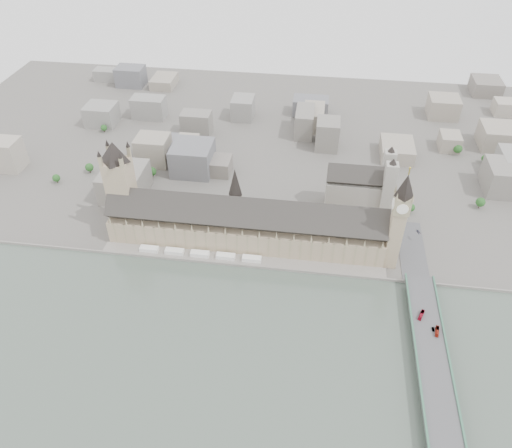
# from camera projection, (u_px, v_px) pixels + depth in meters

# --- Properties ---
(ground) EXTENTS (900.00, 900.00, 0.00)m
(ground) POSITION_uv_depth(u_px,v_px,m) (243.00, 256.00, 478.57)
(ground) COLOR #595651
(ground) RESTS_ON ground
(river_thames) EXTENTS (600.00, 600.00, 0.00)m
(river_thames) POSITION_uv_depth(u_px,v_px,m) (205.00, 412.00, 351.10)
(river_thames) COLOR #49564B
(river_thames) RESTS_ON ground
(embankment_wall) EXTENTS (600.00, 1.50, 3.00)m
(embankment_wall) POSITION_uv_depth(u_px,v_px,m) (240.00, 265.00, 466.05)
(embankment_wall) COLOR slate
(embankment_wall) RESTS_ON ground
(river_terrace) EXTENTS (270.00, 15.00, 2.00)m
(river_terrace) POSITION_uv_depth(u_px,v_px,m) (241.00, 260.00, 472.15)
(river_terrace) COLOR slate
(river_terrace) RESTS_ON ground
(terrace_tents) EXTENTS (118.00, 7.00, 4.00)m
(terrace_tents) POSITION_uv_depth(u_px,v_px,m) (200.00, 254.00, 475.01)
(terrace_tents) COLOR white
(terrace_tents) RESTS_ON river_terrace
(palace_of_westminster) EXTENTS (265.00, 40.73, 55.44)m
(palace_of_westminster) POSITION_uv_depth(u_px,v_px,m) (245.00, 225.00, 479.59)
(palace_of_westminster) COLOR tan
(palace_of_westminster) RESTS_ON ground
(elizabeth_tower) EXTENTS (17.00, 17.00, 107.50)m
(elizabeth_tower) POSITION_uv_depth(u_px,v_px,m) (399.00, 215.00, 433.42)
(elizabeth_tower) COLOR tan
(elizabeth_tower) RESTS_ON ground
(victoria_tower) EXTENTS (30.00, 30.00, 100.00)m
(victoria_tower) POSITION_uv_depth(u_px,v_px,m) (120.00, 183.00, 477.38)
(victoria_tower) COLOR tan
(victoria_tower) RESTS_ON ground
(central_tower) EXTENTS (13.00, 13.00, 48.00)m
(central_tower) POSITION_uv_depth(u_px,v_px,m) (235.00, 190.00, 463.51)
(central_tower) COLOR #85785C
(central_tower) RESTS_ON ground
(westminster_bridge) EXTENTS (25.00, 325.00, 10.25)m
(westminster_bridge) POSITION_uv_depth(u_px,v_px,m) (429.00, 345.00, 390.17)
(westminster_bridge) COLOR #474749
(westminster_bridge) RESTS_ON ground
(bridge_parapets) EXTENTS (25.00, 235.00, 1.15)m
(bridge_parapets) POSITION_uv_depth(u_px,v_px,m) (438.00, 391.00, 352.22)
(bridge_parapets) COLOR #3B6B52
(bridge_parapets) RESTS_ON westminster_bridge
(westminster_abbey) EXTENTS (68.00, 36.00, 64.00)m
(westminster_abbey) POSITION_uv_depth(u_px,v_px,m) (361.00, 188.00, 524.22)
(westminster_abbey) COLOR gray
(westminster_abbey) RESTS_ON ground
(city_skyline_inland) EXTENTS (720.00, 360.00, 38.00)m
(city_skyline_inland) POSITION_uv_depth(u_px,v_px,m) (272.00, 121.00, 655.96)
(city_skyline_inland) COLOR gray
(city_skyline_inland) RESTS_ON ground
(park_trees) EXTENTS (110.00, 30.00, 15.00)m
(park_trees) POSITION_uv_depth(u_px,v_px,m) (242.00, 211.00, 521.32)
(park_trees) COLOR #1C4719
(park_trees) RESTS_ON ground
(red_bus_north) EXTENTS (6.77, 11.30, 3.11)m
(red_bus_north) POSITION_uv_depth(u_px,v_px,m) (421.00, 315.00, 405.61)
(red_bus_north) COLOR #A51228
(red_bus_north) RESTS_ON westminster_bridge
(red_bus_south) EXTENTS (4.46, 11.02, 2.99)m
(red_bus_south) POSITION_uv_depth(u_px,v_px,m) (437.00, 331.00, 392.57)
(red_bus_south) COLOR #A32414
(red_bus_south) RESTS_ON westminster_bridge
(car_silver) EXTENTS (1.73, 4.20, 1.35)m
(car_silver) POSITION_uv_depth(u_px,v_px,m) (433.00, 329.00, 395.17)
(car_silver) COLOR gray
(car_silver) RESTS_ON westminster_bridge
(car_approach) EXTENTS (4.32, 6.10, 1.64)m
(car_approach) POSITION_uv_depth(u_px,v_px,m) (418.00, 232.00, 489.32)
(car_approach) COLOR gray
(car_approach) RESTS_ON westminster_bridge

